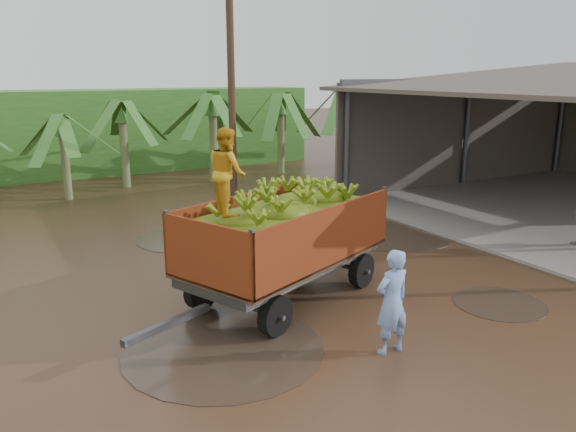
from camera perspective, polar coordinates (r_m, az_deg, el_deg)
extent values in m
plane|color=black|center=(12.24, 1.12, -6.33)|extent=(100.00, 100.00, 0.00)
cube|color=gray|center=(20.51, 26.91, 0.74)|extent=(12.00, 10.00, 0.08)
cube|color=#383330|center=(23.19, 17.34, 7.97)|extent=(12.00, 0.12, 4.00)
cube|color=#2D661E|center=(26.23, -21.35, 7.87)|extent=(22.00, 3.00, 3.60)
cube|color=#47474C|center=(9.10, -12.10, -10.69)|extent=(1.61, 0.75, 0.11)
imported|color=gold|center=(9.47, -6.20, 4.51)|extent=(0.60, 0.75, 1.48)
imported|color=#7DA1E5|center=(8.99, 10.52, -8.58)|extent=(0.64, 0.43, 1.71)
cylinder|color=#47301E|center=(18.81, -5.77, 13.08)|extent=(0.24, 0.24, 7.85)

